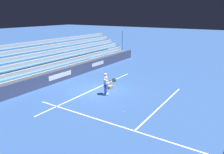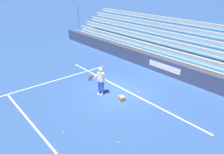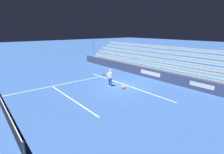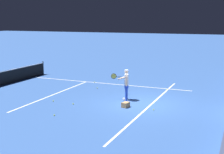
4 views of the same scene
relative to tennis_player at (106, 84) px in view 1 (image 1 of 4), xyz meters
name	(u,v)px [view 1 (image 1 of 4)]	position (x,y,z in m)	size (l,w,h in m)	color
ground_plane	(98,91)	(-0.40, -1.06, -0.89)	(160.00, 160.00, 0.00)	#2D5193
court_baseline_white	(93,90)	(-0.40, -1.56, -0.89)	(12.00, 0.10, 0.01)	white
court_sideline_white	(111,124)	(3.71, 2.94, -0.89)	(0.10, 12.00, 0.01)	white
court_service_line_white	(162,105)	(-0.40, 4.44, -0.89)	(8.22, 0.10, 0.01)	white
back_wall_sponsor_board	(59,76)	(-0.41, -5.63, -0.34)	(27.89, 0.25, 1.10)	#384260
bleacher_stand	(40,70)	(-0.40, -8.26, -0.10)	(26.50, 4.00, 3.85)	#9EA3A8
tennis_player	(106,84)	(0.00, 0.00, 0.00)	(0.58, 1.07, 1.71)	blue
ball_box_cardboard	(110,87)	(-1.36, -0.50, -0.76)	(0.40, 0.30, 0.26)	#A87F51
tennis_ball_midcourt	(123,112)	(2.03, 2.76, -0.86)	(0.07, 0.07, 0.07)	#CCE533
tennis_ball_by_box	(143,92)	(-1.95, 2.26, -0.86)	(0.07, 0.07, 0.07)	#CCE533
tennis_ball_toward_net	(124,127)	(3.71, 3.77, -0.86)	(0.07, 0.07, 0.07)	#CCE533
tennis_ball_stray_back	(158,96)	(-1.86, 3.57, -0.86)	(0.07, 0.07, 0.07)	#CCE533
tennis_ball_far_left	(61,104)	(3.30, -1.54, -0.86)	(0.07, 0.07, 0.07)	#CCE533
tennis_ball_near_player	(96,85)	(-1.34, -1.97, -0.86)	(0.07, 0.07, 0.07)	#CCE533
tennis_ball_on_baseline	(151,85)	(-4.03, 2.07, -0.86)	(0.07, 0.07, 0.07)	#CCE533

